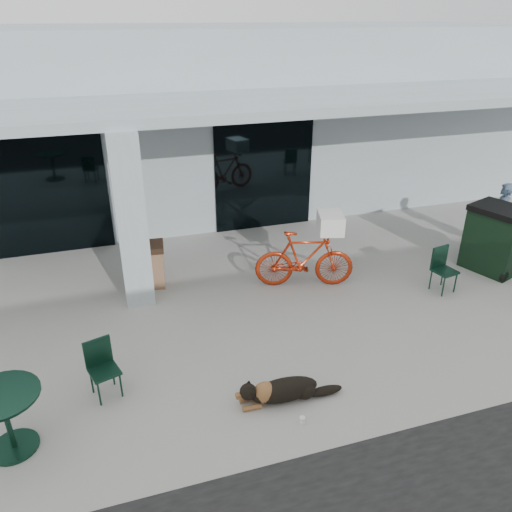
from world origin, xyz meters
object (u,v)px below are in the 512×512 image
object	(u,v)px
cafe_chair_near	(104,371)
person	(500,216)
dog	(284,389)
cafe_chair_far_a	(445,271)
wheeled_bin	(496,239)
bicycle	(304,259)
cafe_table_near	(8,422)
trash_receptacle	(151,265)
cafe_table_far	(503,251)

from	to	relation	value
cafe_chair_near	person	world-z (taller)	person
dog	cafe_chair_far_a	distance (m)	4.37
cafe_chair_far_a	wheeled_bin	bearing A→B (deg)	6.53
bicycle	cafe_chair_far_a	xyz separation A→B (m)	(2.45, -1.00, -0.14)
cafe_table_near	trash_receptacle	xyz separation A→B (m)	(2.14, 3.60, 0.02)
wheeled_bin	dog	bearing A→B (deg)	-176.20
cafe_chair_near	trash_receptacle	world-z (taller)	trash_receptacle
trash_receptacle	cafe_chair_far_a	bearing A→B (deg)	-19.92
bicycle	cafe_chair_near	bearing A→B (deg)	134.57
person	wheeled_bin	world-z (taller)	person
cafe_table_far	trash_receptacle	size ratio (longest dim) A/B	1.05
dog	trash_receptacle	world-z (taller)	trash_receptacle
cafe_table_near	cafe_table_far	xyz separation A→B (m)	(9.06, 2.07, 0.01)
trash_receptacle	person	bearing A→B (deg)	-4.54
cafe_table_far	person	distance (m)	1.17
person	wheeled_bin	distance (m)	1.15
dog	wheeled_bin	bearing A→B (deg)	25.22
bicycle	cafe_chair_near	xyz separation A→B (m)	(-3.80, -2.06, -0.15)
dog	wheeled_bin	xyz separation A→B (m)	(5.45, 2.38, 0.49)
trash_receptacle	cafe_table_far	bearing A→B (deg)	-12.42
trash_receptacle	wheeled_bin	size ratio (longest dim) A/B	0.65
wheeled_bin	cafe_chair_near	bearing A→B (deg)	171.45
person	trash_receptacle	bearing A→B (deg)	-51.97
cafe_table_near	cafe_table_far	size ratio (longest dim) A/B	0.98
trash_receptacle	wheeled_bin	xyz separation A→B (m)	(6.76, -1.42, 0.24)
wheeled_bin	cafe_table_far	bearing A→B (deg)	-51.59
cafe_table_near	person	world-z (taller)	person
cafe_table_near	cafe_chair_far_a	bearing A→B (deg)	12.97
cafe_table_near	person	distance (m)	10.15
person	bicycle	bearing A→B (deg)	-43.83
cafe_table_far	cafe_table_near	bearing A→B (deg)	-167.11
cafe_table_near	wheeled_bin	distance (m)	9.17
cafe_table_near	cafe_chair_far_a	world-z (taller)	cafe_chair_far_a
dog	cafe_chair_near	world-z (taller)	cafe_chair_near
person	wheeled_bin	bearing A→B (deg)	-1.47
cafe_table_near	cafe_table_far	world-z (taller)	cafe_table_far
cafe_table_near	cafe_chair_near	xyz separation A→B (m)	(1.14, 0.64, -0.00)
cafe_chair_far_a	trash_receptacle	world-z (taller)	trash_receptacle
cafe_table_far	wheeled_bin	bearing A→B (deg)	148.17
bicycle	cafe_table_near	world-z (taller)	bicycle
cafe_table_near	cafe_chair_far_a	xyz separation A→B (m)	(7.38, 1.70, 0.01)
cafe_chair_far_a	person	xyz separation A→B (m)	(2.31, 1.30, 0.33)
bicycle	cafe_table_near	distance (m)	5.63
cafe_chair_near	cafe_table_far	bearing A→B (deg)	-7.09
cafe_table_near	trash_receptacle	size ratio (longest dim) A/B	1.02
cafe_chair_far_a	wheeled_bin	distance (m)	1.61
cafe_chair_far_a	cafe_table_near	bearing A→B (deg)	-177.95
wheeled_bin	cafe_table_near	bearing A→B (deg)	173.98
cafe_table_far	person	world-z (taller)	person
dog	wheeled_bin	world-z (taller)	wheeled_bin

